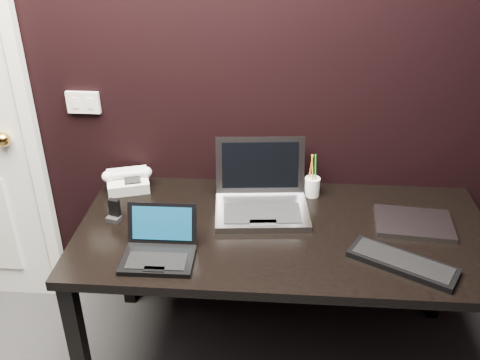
# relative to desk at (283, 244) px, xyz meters

# --- Properties ---
(wall_back) EXTENTS (4.00, 0.00, 4.00)m
(wall_back) POSITION_rel_desk_xyz_m (-0.30, 0.40, 0.64)
(wall_back) COLOR black
(wall_back) RESTS_ON ground
(wall_switch) EXTENTS (0.15, 0.02, 0.10)m
(wall_switch) POSITION_rel_desk_xyz_m (-0.92, 0.39, 0.46)
(wall_switch) COLOR silver
(wall_switch) RESTS_ON wall_back
(desk) EXTENTS (1.70, 0.80, 0.74)m
(desk) POSITION_rel_desk_xyz_m (0.00, 0.00, 0.00)
(desk) COLOR black
(desk) RESTS_ON ground
(netbook) EXTENTS (0.27, 0.24, 0.17)m
(netbook) POSITION_rel_desk_xyz_m (-0.47, -0.22, 0.11)
(netbook) COLOR black
(netbook) RESTS_ON desk
(silver_laptop) EXTENTS (0.43, 0.39, 0.27)m
(silver_laptop) POSITION_rel_desk_xyz_m (-0.10, 0.15, 0.13)
(silver_laptop) COLOR gray
(silver_laptop) RESTS_ON desk
(ext_keyboard) EXTENTS (0.41, 0.31, 0.03)m
(ext_keyboard) POSITION_rel_desk_xyz_m (0.44, -0.21, 0.09)
(ext_keyboard) COLOR black
(ext_keyboard) RESTS_ON desk
(closed_laptop) EXTENTS (0.33, 0.25, 0.02)m
(closed_laptop) POSITION_rel_desk_xyz_m (0.54, 0.07, 0.09)
(closed_laptop) COLOR #9C9DA1
(closed_laptop) RESTS_ON desk
(desk_phone) EXTENTS (0.23, 0.22, 0.11)m
(desk_phone) POSITION_rel_desk_xyz_m (-0.72, 0.29, 0.12)
(desk_phone) COLOR silver
(desk_phone) RESTS_ON desk
(mobile_phone) EXTENTS (0.06, 0.06, 0.10)m
(mobile_phone) POSITION_rel_desk_xyz_m (-0.71, 0.02, 0.11)
(mobile_phone) COLOR black
(mobile_phone) RESTS_ON desk
(pen_cup) EXTENTS (0.07, 0.07, 0.21)m
(pen_cup) POSITION_rel_desk_xyz_m (0.13, 0.29, 0.13)
(pen_cup) COLOR white
(pen_cup) RESTS_ON desk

